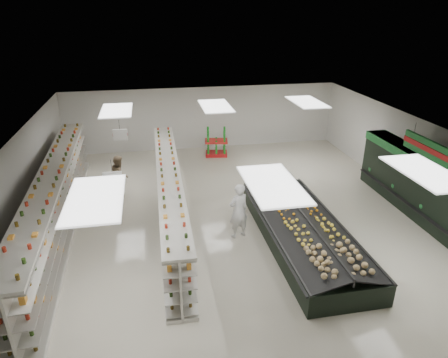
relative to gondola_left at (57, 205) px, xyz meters
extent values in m
plane|color=beige|center=(5.95, -0.42, -0.94)|extent=(16.00, 16.00, 0.00)
cube|color=white|center=(5.95, -0.42, 2.26)|extent=(14.00, 16.00, 0.02)
cube|color=silver|center=(5.95, 7.58, 0.66)|extent=(14.00, 0.02, 3.20)
cube|color=silver|center=(-1.05, -0.42, 0.66)|extent=(0.02, 16.00, 3.20)
cube|color=silver|center=(12.95, -0.42, 0.66)|extent=(0.02, 16.00, 3.20)
cube|color=black|center=(12.50, -1.92, 0.16)|extent=(0.80, 8.00, 2.20)
cube|color=#1C6B2C|center=(12.48, -1.92, 1.11)|extent=(0.85, 8.00, 0.30)
cube|color=black|center=(12.25, -1.92, -0.39)|extent=(0.55, 7.80, 0.15)
cube|color=#B8B6AD|center=(12.35, -1.92, 0.41)|extent=(0.45, 7.70, 0.03)
cube|color=#B8B6AD|center=(12.35, -1.92, 0.71)|extent=(0.45, 7.70, 0.03)
cube|color=white|center=(2.15, -2.42, 1.81)|extent=(0.50, 0.06, 0.40)
cube|color=#B01416|center=(2.15, -2.42, 1.81)|extent=(0.52, 0.02, 0.12)
cylinder|color=black|center=(2.15, -2.42, 2.11)|extent=(0.01, 0.01, 0.50)
cube|color=white|center=(2.15, 1.58, 1.81)|extent=(0.50, 0.06, 0.40)
cube|color=#B01416|center=(2.15, 1.58, 1.81)|extent=(0.52, 0.02, 0.12)
cylinder|color=black|center=(2.15, 1.58, 2.11)|extent=(0.01, 0.01, 0.50)
cube|color=#1C6B2C|center=(12.20, -1.92, 1.71)|extent=(0.10, 3.20, 0.60)
cube|color=#B01416|center=(12.14, -1.92, 1.71)|extent=(0.03, 3.20, 0.18)
cylinder|color=black|center=(12.20, -0.72, 2.11)|extent=(0.01, 0.01, 0.50)
cube|color=silver|center=(0.00, 0.00, -0.89)|extent=(1.34, 11.90, 0.12)
cube|color=silver|center=(0.00, 0.00, 0.04)|extent=(0.51, 11.86, 1.98)
cube|color=silver|center=(0.00, 0.00, 1.07)|extent=(1.34, 11.90, 0.08)
cube|color=#B8B6AD|center=(-0.23, -0.01, -0.77)|extent=(0.89, 11.78, 0.03)
cube|color=#B8B6AD|center=(-0.23, -0.01, -0.33)|extent=(0.89, 11.78, 0.03)
cube|color=#B8B6AD|center=(-0.23, -0.01, 0.10)|extent=(0.89, 11.78, 0.03)
cube|color=#B8B6AD|center=(-0.23, -0.01, 0.53)|extent=(0.89, 11.78, 0.03)
cube|color=#B8B6AD|center=(-0.23, -0.01, 0.96)|extent=(0.89, 11.78, 0.03)
cube|color=#B8B6AD|center=(0.23, 0.01, -0.77)|extent=(0.89, 11.78, 0.03)
cube|color=#B8B6AD|center=(0.23, 0.01, -0.33)|extent=(0.89, 11.78, 0.03)
cube|color=#B8B6AD|center=(0.23, 0.01, 0.10)|extent=(0.89, 11.78, 0.03)
cube|color=#B8B6AD|center=(0.23, 0.01, 0.53)|extent=(0.89, 11.78, 0.03)
cube|color=#B8B6AD|center=(0.23, 0.01, 0.96)|extent=(0.89, 11.78, 0.03)
cube|color=silver|center=(3.73, 0.15, -0.89)|extent=(0.92, 10.54, 0.11)
cube|color=silver|center=(3.73, 0.15, -0.07)|extent=(0.19, 10.53, 1.76)
cube|color=silver|center=(3.73, 0.15, 0.85)|extent=(0.92, 10.54, 0.07)
cube|color=#B8B6AD|center=(3.52, 0.15, -0.79)|extent=(0.52, 10.45, 0.03)
cube|color=#B8B6AD|center=(3.52, 0.15, -0.40)|extent=(0.52, 10.45, 0.03)
cube|color=#B8B6AD|center=(3.52, 0.15, -0.02)|extent=(0.52, 10.45, 0.03)
cube|color=#B8B6AD|center=(3.52, 0.15, 0.37)|extent=(0.52, 10.45, 0.03)
cube|color=#B8B6AD|center=(3.52, 0.15, 0.75)|extent=(0.52, 10.45, 0.03)
cube|color=#B8B6AD|center=(3.93, 0.14, -0.79)|extent=(0.52, 10.45, 0.03)
cube|color=#B8B6AD|center=(3.93, 0.14, -0.40)|extent=(0.52, 10.45, 0.03)
cube|color=#B8B6AD|center=(3.93, 0.14, -0.02)|extent=(0.52, 10.45, 0.03)
cube|color=#B8B6AD|center=(3.93, 0.14, 0.37)|extent=(0.52, 10.45, 0.03)
cube|color=#B8B6AD|center=(3.93, 0.14, 0.75)|extent=(0.52, 10.45, 0.03)
cube|color=black|center=(7.76, -2.24, -0.61)|extent=(2.30, 6.65, 0.66)
cube|color=#262626|center=(6.66, -2.24, -0.26)|extent=(0.08, 6.64, 0.06)
cube|color=#262626|center=(8.86, -2.23, -0.26)|extent=(0.08, 6.64, 0.06)
cube|color=black|center=(7.17, -2.24, -0.17)|extent=(1.25, 6.55, 0.34)
cube|color=black|center=(8.35, -2.24, -0.17)|extent=(1.25, 6.55, 0.34)
cube|color=#262626|center=(7.76, -2.24, -0.07)|extent=(0.07, 6.54, 0.24)
cube|color=#B01416|center=(6.41, 6.21, -0.85)|extent=(1.18, 0.88, 0.18)
cube|color=red|center=(6.41, 6.21, -0.18)|extent=(1.23, 0.93, 0.09)
imported|color=silver|center=(5.82, -1.51, 0.00)|extent=(0.80, 0.66, 1.88)
imported|color=tan|center=(1.89, 2.53, -0.13)|extent=(0.59, 0.85, 1.63)
camera|label=1|loc=(3.26, -12.54, 6.06)|focal=32.00mm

